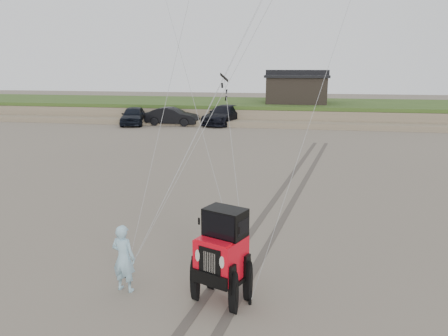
{
  "coord_description": "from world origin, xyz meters",
  "views": [
    {
      "loc": [
        2.67,
        -9.43,
        5.6
      ],
      "look_at": [
        0.44,
        3.0,
        2.6
      ],
      "focal_mm": 35.0,
      "sensor_mm": 36.0,
      "label": 1
    }
  ],
  "objects_px": {
    "truck_b": "(172,116)",
    "man": "(124,258)",
    "truck_a": "(134,116)",
    "truck_c": "(224,115)",
    "jeep": "(221,266)",
    "cabin": "(297,88)"
  },
  "relations": [
    {
      "from": "truck_b",
      "to": "man",
      "type": "distance_m",
      "value": 31.27
    },
    {
      "from": "truck_a",
      "to": "truck_b",
      "type": "height_order",
      "value": "truck_a"
    },
    {
      "from": "man",
      "to": "truck_a",
      "type": "bearing_deg",
      "value": -57.72
    },
    {
      "from": "truck_b",
      "to": "truck_c",
      "type": "height_order",
      "value": "truck_c"
    },
    {
      "from": "jeep",
      "to": "man",
      "type": "xyz_separation_m",
      "value": [
        -2.51,
        0.08,
        -0.05
      ]
    },
    {
      "from": "cabin",
      "to": "truck_c",
      "type": "bearing_deg",
      "value": -142.34
    },
    {
      "from": "jeep",
      "to": "truck_c",
      "type": "bearing_deg",
      "value": 122.55
    },
    {
      "from": "cabin",
      "to": "man",
      "type": "bearing_deg",
      "value": -95.55
    },
    {
      "from": "truck_c",
      "to": "jeep",
      "type": "distance_m",
      "value": 32.33
    },
    {
      "from": "man",
      "to": "cabin",
      "type": "bearing_deg",
      "value": -84.43
    },
    {
      "from": "truck_b",
      "to": "jeep",
      "type": "distance_m",
      "value": 32.06
    },
    {
      "from": "truck_a",
      "to": "truck_c",
      "type": "height_order",
      "value": "truck_c"
    },
    {
      "from": "man",
      "to": "jeep",
      "type": "bearing_deg",
      "value": -170.65
    },
    {
      "from": "cabin",
      "to": "jeep",
      "type": "xyz_separation_m",
      "value": [
        -1.08,
        -37.01,
        -2.31
      ]
    },
    {
      "from": "truck_c",
      "to": "man",
      "type": "bearing_deg",
      "value": -68.93
    },
    {
      "from": "jeep",
      "to": "man",
      "type": "bearing_deg",
      "value": -159.23
    },
    {
      "from": "cabin",
      "to": "truck_c",
      "type": "xyz_separation_m",
      "value": [
        -6.7,
        -5.17,
        -2.33
      ]
    },
    {
      "from": "truck_a",
      "to": "man",
      "type": "xyz_separation_m",
      "value": [
        11.58,
        -29.92,
        0.02
      ]
    },
    {
      "from": "jeep",
      "to": "truck_a",
      "type": "bearing_deg",
      "value": 137.69
    },
    {
      "from": "truck_b",
      "to": "truck_c",
      "type": "distance_m",
      "value": 4.98
    },
    {
      "from": "cabin",
      "to": "truck_b",
      "type": "distance_m",
      "value": 13.47
    },
    {
      "from": "cabin",
      "to": "jeep",
      "type": "height_order",
      "value": "cabin"
    }
  ]
}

